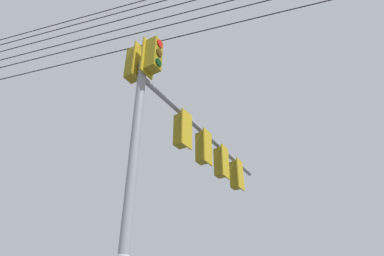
# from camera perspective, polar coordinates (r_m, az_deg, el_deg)

# --- Properties ---
(signal_mast_assembly) EXTENTS (6.20, 2.90, 7.49)m
(signal_mast_assembly) POSITION_cam_1_polar(r_m,az_deg,el_deg) (8.58, -1.67, -2.65)
(signal_mast_assembly) COLOR gray
(signal_mast_assembly) RESTS_ON ground
(overhead_wire_span) EXTENTS (2.74, 20.60, 1.97)m
(overhead_wire_span) POSITION_cam_1_polar(r_m,az_deg,el_deg) (9.73, -12.81, 16.35)
(overhead_wire_span) COLOR black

